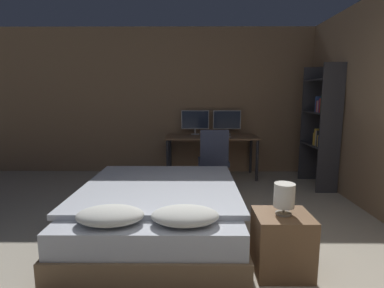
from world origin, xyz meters
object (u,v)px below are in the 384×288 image
(bed, at_px, (159,210))
(bookshelf, at_px, (322,122))
(monitor_left, at_px, (195,121))
(keyboard, at_px, (212,137))
(nightstand, at_px, (282,243))
(bedside_lamp, at_px, (284,196))
(computer_mouse, at_px, (229,137))
(desk, at_px, (212,141))
(monitor_right, at_px, (227,121))
(office_chair, at_px, (213,166))

(bed, distance_m, bookshelf, 3.00)
(monitor_left, relative_size, keyboard, 1.32)
(nightstand, distance_m, bookshelf, 2.82)
(bed, distance_m, bedside_lamp, 1.39)
(keyboard, xyz_separation_m, computer_mouse, (0.28, 0.00, 0.01))
(bed, bearing_deg, nightstand, -33.85)
(desk, bearing_deg, monitor_left, 141.54)
(nightstand, relative_size, desk, 0.31)
(bed, xyz_separation_m, bedside_lamp, (1.10, -0.74, 0.41))
(bed, distance_m, nightstand, 1.33)
(nightstand, bearing_deg, desk, 97.82)
(nightstand, relative_size, keyboard, 1.31)
(monitor_right, xyz_separation_m, computer_mouse, (-0.01, -0.47, -0.24))
(bed, relative_size, computer_mouse, 29.55)
(monitor_left, distance_m, bookshelf, 2.17)
(nightstand, bearing_deg, bookshelf, 61.57)
(monitor_left, xyz_separation_m, bookshelf, (1.99, -0.85, 0.05))
(bed, height_order, monitor_left, monitor_left)
(bedside_lamp, bearing_deg, bed, 146.15)
(monitor_left, relative_size, office_chair, 0.53)
(monitor_right, distance_m, bookshelf, 1.64)
(office_chair, bearing_deg, monitor_right, 73.51)
(bedside_lamp, relative_size, computer_mouse, 3.70)
(keyboard, xyz_separation_m, office_chair, (-0.02, -0.58, -0.36))
(monitor_right, bearing_deg, monitor_left, 180.00)
(keyboard, bearing_deg, office_chair, -91.51)
(bedside_lamp, xyz_separation_m, bookshelf, (1.29, 2.37, 0.39))
(bedside_lamp, bearing_deg, keyboard, 98.47)
(desk, xyz_separation_m, bookshelf, (1.70, -0.62, 0.39))
(monitor_left, bearing_deg, keyboard, -57.62)
(monitor_left, relative_size, monitor_right, 1.00)
(nightstand, distance_m, monitor_right, 3.32)
(keyboard, bearing_deg, bed, -108.88)
(nightstand, xyz_separation_m, monitor_right, (-0.12, 3.23, 0.75))
(bookshelf, bearing_deg, computer_mouse, 164.65)
(bed, bearing_deg, desk, 72.93)
(bedside_lamp, relative_size, keyboard, 0.67)
(nightstand, height_order, computer_mouse, computer_mouse)
(desk, bearing_deg, computer_mouse, -39.16)
(bed, xyz_separation_m, desk, (0.69, 2.25, 0.42))
(nightstand, distance_m, desk, 3.05)
(monitor_left, distance_m, monitor_right, 0.59)
(monitor_right, bearing_deg, keyboard, -122.38)
(keyboard, bearing_deg, nightstand, -81.53)
(computer_mouse, bearing_deg, desk, 140.84)
(nightstand, distance_m, monitor_left, 3.39)
(keyboard, distance_m, office_chair, 0.69)
(office_chair, height_order, bookshelf, bookshelf)
(keyboard, relative_size, office_chair, 0.40)
(bed, height_order, desk, desk)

